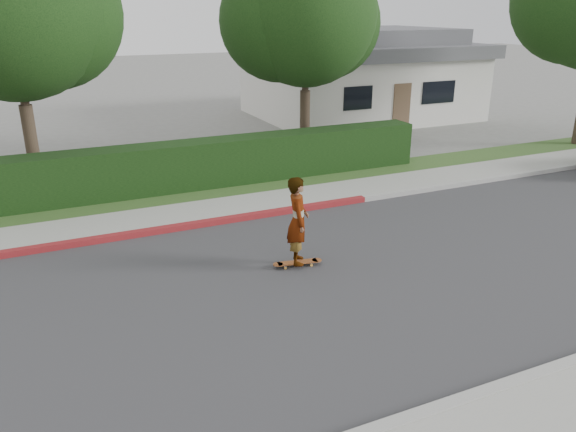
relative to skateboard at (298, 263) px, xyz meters
name	(u,v)px	position (x,y,z in m)	size (l,w,h in m)	color
ground	(422,263)	(2.58, -0.96, -0.09)	(120.00, 120.00, 0.00)	slate
road	(422,262)	(2.58, -0.96, -0.09)	(60.00, 8.00, 0.01)	#2D2D30
curb_far	(333,204)	(2.58, 3.14, -0.02)	(60.00, 0.20, 0.15)	#9E9E99
curb_red_section	(155,231)	(-2.42, 3.14, -0.02)	(12.00, 0.21, 0.15)	maroon
sidewalk_far	(318,195)	(2.58, 4.04, -0.03)	(60.00, 1.60, 0.12)	gray
planting_strip	(295,181)	(2.58, 5.64, -0.04)	(60.00, 1.60, 0.10)	#2D4C1E
hedge	(198,166)	(-0.42, 6.24, 0.66)	(15.00, 1.00, 1.50)	black
tree_left	(9,7)	(-4.93, 7.73, 5.17)	(5.99, 5.21, 8.00)	#33261C
tree_center	(303,19)	(4.07, 8.23, 4.81)	(5.66, 4.84, 7.44)	#33261C
house	(360,74)	(10.58, 15.04, 2.00)	(10.60, 8.60, 4.30)	beige
skateboard	(298,263)	(0.00, 0.00, 0.00)	(1.10, 0.40, 0.10)	gold
skateboarder	(298,221)	(0.00, 0.00, 0.97)	(0.70, 0.46, 1.91)	white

